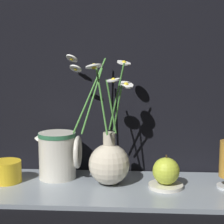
% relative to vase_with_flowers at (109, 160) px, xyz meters
% --- Properties ---
extents(ground_plane, '(6.00, 6.00, 0.00)m').
position_rel_vase_with_flowers_xyz_m(ground_plane, '(0.01, -0.02, -0.08)').
color(ground_plane, black).
extents(shelf, '(0.74, 0.29, 0.01)m').
position_rel_vase_with_flowers_xyz_m(shelf, '(0.01, -0.02, -0.08)').
color(shelf, gray).
rests_on(shelf, ground_plane).
extents(vase_with_flowers, '(0.21, 0.17, 0.36)m').
position_rel_vase_with_flowers_xyz_m(vase_with_flowers, '(0.00, 0.00, 0.00)').
color(vase_with_flowers, beige).
rests_on(vase_with_flowers, shelf).
extents(yellow_mug, '(0.09, 0.08, 0.06)m').
position_rel_vase_with_flowers_xyz_m(yellow_mug, '(-0.29, -0.00, -0.04)').
color(yellow_mug, yellow).
rests_on(yellow_mug, shelf).
extents(ceramic_pitcher, '(0.13, 0.11, 0.15)m').
position_rel_vase_with_flowers_xyz_m(ceramic_pitcher, '(-0.15, 0.05, 0.00)').
color(ceramic_pitcher, beige).
rests_on(ceramic_pitcher, shelf).
extents(saucer_plate, '(0.10, 0.10, 0.01)m').
position_rel_vase_with_flowers_xyz_m(saucer_plate, '(0.16, -0.02, -0.07)').
color(saucer_plate, silver).
rests_on(saucer_plate, shelf).
extents(orange_fruit, '(0.07, 0.07, 0.08)m').
position_rel_vase_with_flowers_xyz_m(orange_fruit, '(0.16, -0.02, -0.02)').
color(orange_fruit, '#B7C638').
rests_on(orange_fruit, saucer_plate).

